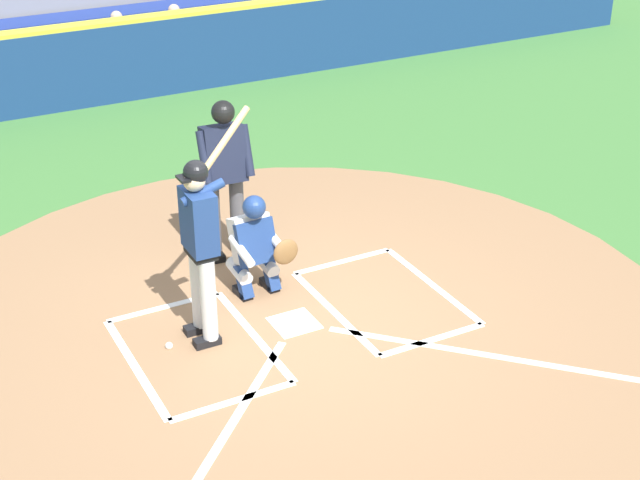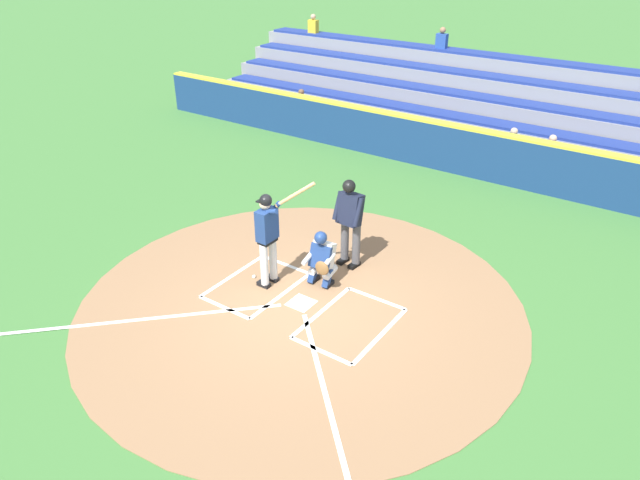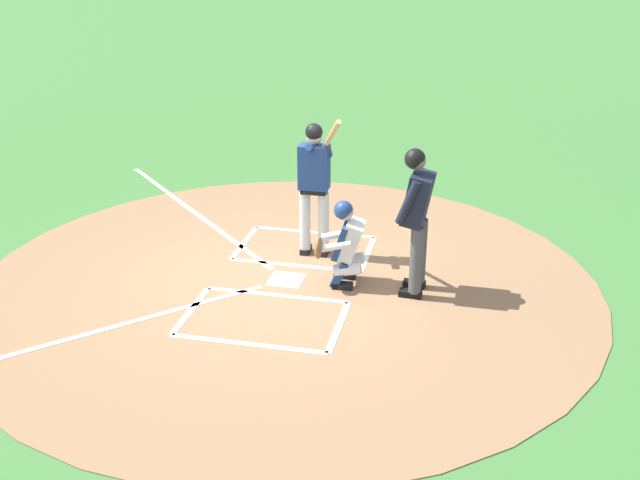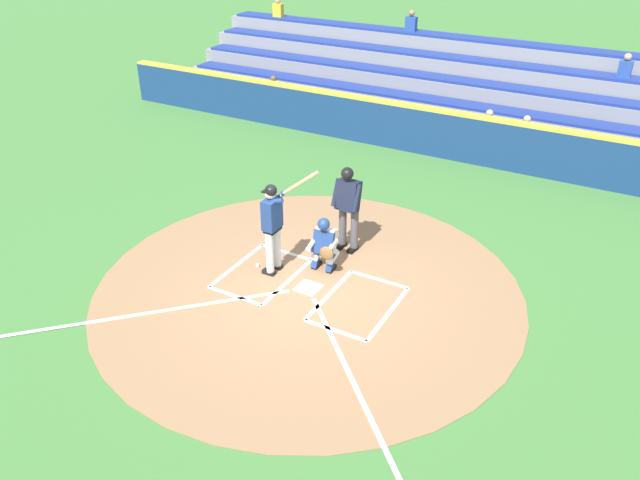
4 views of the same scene
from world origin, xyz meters
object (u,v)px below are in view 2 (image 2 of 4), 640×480
at_px(catcher, 322,257).
at_px(plate_umpire, 350,217).
at_px(batter, 268,233).
at_px(baseball, 254,277).

xyz_separation_m(catcher, plate_umpire, (-0.05, -0.89, 0.49)).
bearing_deg(catcher, batter, 34.96).
distance_m(batter, catcher, 1.10).
bearing_deg(baseball, batter, -177.08).
bearing_deg(batter, catcher, -145.04).
distance_m(catcher, baseball, 1.44).
bearing_deg(catcher, baseball, 25.89).
height_order(batter, baseball, batter).
distance_m(batter, plate_umpire, 1.68).
bearing_deg(plate_umpire, catcher, 87.09).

